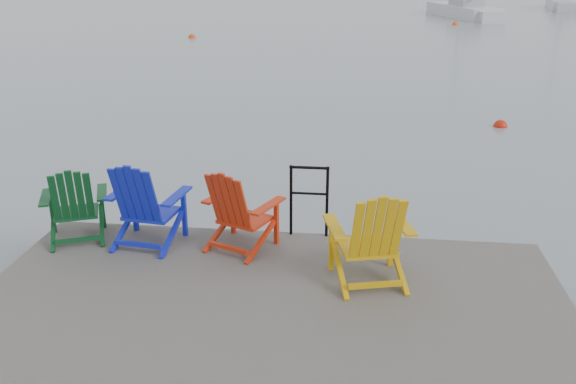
# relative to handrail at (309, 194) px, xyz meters

# --- Properties ---
(dock) EXTENTS (6.00, 5.00, 1.40)m
(dock) POSITION_rel_handrail_xyz_m (-0.25, -2.45, -0.69)
(dock) COLOR #2E2B29
(dock) RESTS_ON ground
(handrail) EXTENTS (0.48, 0.04, 0.90)m
(handrail) POSITION_rel_handrail_xyz_m (0.00, 0.00, 0.00)
(handrail) COLOR black
(handrail) RESTS_ON dock
(chair_green) EXTENTS (0.92, 0.88, 0.95)m
(chair_green) POSITION_rel_handrail_xyz_m (-2.77, -0.47, -0.06)
(chair_green) COLOR #0A3C19
(chair_green) RESTS_ON dock
(chair_blue) EXTENTS (0.92, 0.86, 1.06)m
(chair_blue) POSITION_rel_handrail_xyz_m (-1.89, -0.49, -0.01)
(chair_blue) COLOR #111EB4
(chair_blue) RESTS_ON dock
(chair_red) EXTENTS (0.97, 0.93, 1.00)m
(chair_red) POSITION_rel_handrail_xyz_m (-0.78, -0.47, -0.04)
(chair_red) COLOR red
(chair_red) RESTS_ON dock
(chair_yellow) EXTENTS (0.99, 0.94, 1.07)m
(chair_yellow) POSITION_rel_handrail_xyz_m (0.74, -1.12, -0.00)
(chair_yellow) COLOR #CB950B
(chair_yellow) RESTS_ON dock
(sailboat_near) EXTENTS (4.31, 8.82, 11.77)m
(sailboat_near) POSITION_rel_handrail_xyz_m (7.59, 38.59, -0.69)
(sailboat_near) COLOR silver
(sailboat_near) RESTS_ON ground
(sailboat_mid) EXTENTS (3.55, 8.13, 10.95)m
(sailboat_mid) POSITION_rel_handrail_xyz_m (16.89, 47.73, -0.69)
(sailboat_mid) COLOR silver
(sailboat_mid) RESTS_ON ground
(buoy_a) EXTENTS (0.32, 0.32, 0.32)m
(buoy_a) POSITION_rel_handrail_xyz_m (3.93, 7.71, -1.04)
(buoy_a) COLOR #BA1C0A
(buoy_a) RESTS_ON ground
(buoy_b) EXTENTS (0.38, 0.38, 0.38)m
(buoy_b) POSITION_rel_handrail_xyz_m (-8.06, 24.34, -1.04)
(buoy_b) COLOR #CE420C
(buoy_b) RESTS_ON ground
(buoy_d) EXTENTS (0.39, 0.39, 0.39)m
(buoy_d) POSITION_rel_handrail_xyz_m (6.29, 32.79, -1.04)
(buoy_d) COLOR #E4490D
(buoy_d) RESTS_ON ground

